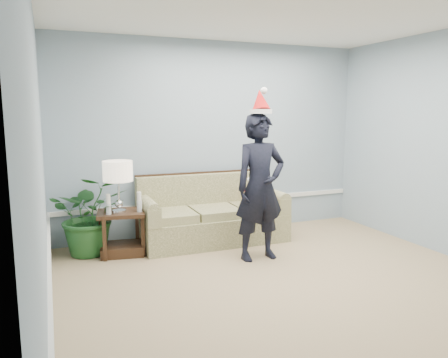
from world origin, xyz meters
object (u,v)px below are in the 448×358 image
side_table (122,238)px  table_lamp (118,173)px  teddy_bear (254,195)px  houseplant (90,215)px  man (260,187)px  sofa (212,217)px

side_table → table_lamp: 0.81m
table_lamp → teddy_bear: table_lamp is taller
table_lamp → teddy_bear: bearing=0.6°
houseplant → teddy_bear: houseplant is taller
side_table → houseplant: (-0.35, 0.16, 0.29)m
table_lamp → houseplant: table_lamp is taller
table_lamp → houseplant: 0.65m
man → teddy_bear: man is taller
houseplant → teddy_bear: (2.11, -0.20, 0.12)m
side_table → houseplant: bearing=155.5°
sofa → table_lamp: size_ratio=3.10×
side_table → teddy_bear: teddy_bear is taller
houseplant → man: bearing=-26.4°
houseplant → man: 2.09m
side_table → table_lamp: (-0.03, -0.06, 0.80)m
sofa → side_table: (-1.22, -0.14, -0.11)m
man → teddy_bear: size_ratio=4.36×
sofa → man: 1.08m
houseplant → man: size_ratio=0.58×
sofa → table_lamp: (-1.25, -0.20, 0.69)m
sofa → teddy_bear: size_ratio=4.89×
man → sofa: bearing=104.6°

